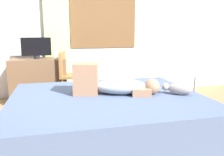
{
  "coord_description": "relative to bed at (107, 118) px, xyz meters",
  "views": [
    {
      "loc": [
        -0.51,
        -2.19,
        1.18
      ],
      "look_at": [
        0.11,
        0.36,
        0.66
      ],
      "focal_mm": 37.19,
      "sensor_mm": 36.0,
      "label": 1
    }
  ],
  "objects": [
    {
      "name": "cat",
      "position": [
        0.76,
        -0.14,
        0.32
      ],
      "size": [
        0.3,
        0.25,
        0.21
      ],
      "color": "gray",
      "rests_on": "bed"
    },
    {
      "name": "person_lying",
      "position": [
        0.06,
        0.06,
        0.37
      ],
      "size": [
        0.94,
        0.46,
        0.34
      ],
      "color": "#8C939E",
      "rests_on": "bed"
    },
    {
      "name": "bed",
      "position": [
        0.0,
        0.0,
        0.0
      ],
      "size": [
        2.09,
        1.73,
        0.51
      ],
      "color": "#997A56",
      "rests_on": "ground"
    },
    {
      "name": "tv_monitor",
      "position": [
        -0.82,
        1.7,
        0.67
      ],
      "size": [
        0.48,
        0.1,
        0.35
      ],
      "color": "black",
      "rests_on": "desk"
    },
    {
      "name": "cup",
      "position": [
        -0.53,
        1.83,
        0.53
      ],
      "size": [
        0.06,
        0.06,
        0.08
      ],
      "primitive_type": "cylinder",
      "color": "white",
      "rests_on": "desk"
    },
    {
      "name": "desk",
      "position": [
        -0.81,
        1.7,
        0.12
      ],
      "size": [
        0.9,
        0.56,
        0.74
      ],
      "color": "brown",
      "rests_on": "ground"
    },
    {
      "name": "ground_plane",
      "position": [
        -0.01,
        -0.16,
        -0.25
      ],
      "size": [
        16.0,
        16.0,
        0.0
      ],
      "primitive_type": "plane",
      "color": "olive"
    },
    {
      "name": "chair_by_desk",
      "position": [
        -0.32,
        1.49,
        0.26
      ],
      "size": [
        0.45,
        0.45,
        0.86
      ],
      "color": "brown",
      "rests_on": "ground"
    },
    {
      "name": "back_wall_with_window",
      "position": [
        -0.0,
        2.1,
        1.2
      ],
      "size": [
        6.4,
        0.14,
        2.9
      ],
      "color": "silver",
      "rests_on": "ground"
    },
    {
      "name": "curtain_left",
      "position": [
        -0.48,
        1.98,
        0.98
      ],
      "size": [
        0.44,
        0.06,
        2.45
      ],
      "primitive_type": "cube",
      "color": "#ADCC75",
      "rests_on": "ground"
    }
  ]
}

